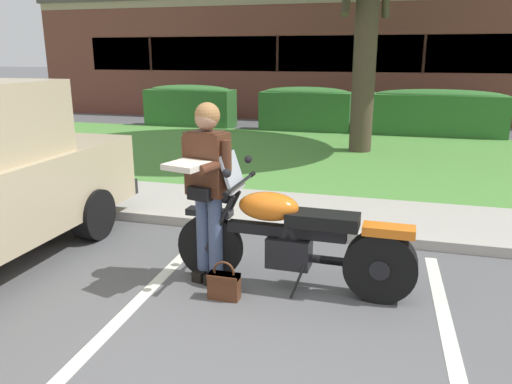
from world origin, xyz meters
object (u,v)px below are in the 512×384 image
(hedge_center_right, at_px, (437,112))
(brick_building, at_px, (420,56))
(handbag, at_px, (224,284))
(motorcycle, at_px, (300,240))
(hedge_center_left, at_px, (306,108))
(rider_person, at_px, (207,179))
(hedge_left, at_px, (190,105))

(hedge_center_right, relative_size, brick_building, 0.13)
(handbag, bearing_deg, brick_building, 83.08)
(motorcycle, height_order, hedge_center_left, motorcycle)
(hedge_center_right, bearing_deg, rider_person, -105.13)
(motorcycle, xyz_separation_m, hedge_left, (-5.19, 9.69, 0.16))
(brick_building, bearing_deg, hedge_center_left, -115.64)
(motorcycle, bearing_deg, hedge_center_right, 79.69)
(motorcycle, distance_m, brick_building, 16.30)
(motorcycle, distance_m, hedge_center_right, 9.85)
(rider_person, height_order, hedge_center_left, rider_person)
(hedge_center_right, height_order, brick_building, brick_building)
(hedge_center_left, bearing_deg, brick_building, 64.36)
(hedge_center_left, distance_m, brick_building, 7.32)
(rider_person, relative_size, brick_building, 0.06)
(handbag, relative_size, brick_building, 0.01)
(hedge_left, relative_size, hedge_center_right, 0.77)
(brick_building, bearing_deg, hedge_left, -135.45)
(rider_person, height_order, handbag, rider_person)
(hedge_center_left, bearing_deg, hedge_center_right, 0.00)
(motorcycle, xyz_separation_m, hedge_center_left, (-1.71, 9.69, 0.16))
(handbag, bearing_deg, hedge_center_right, 76.75)
(rider_person, bearing_deg, handbag, -50.09)
(rider_person, relative_size, hedge_center_right, 0.50)
(motorcycle, distance_m, hedge_left, 10.99)
(rider_person, bearing_deg, hedge_left, 113.90)
(hedge_left, bearing_deg, hedge_center_right, -0.00)
(hedge_left, distance_m, brick_building, 9.35)
(motorcycle, relative_size, hedge_left, 0.86)
(hedge_left, height_order, hedge_center_left, same)
(rider_person, distance_m, hedge_center_right, 10.10)
(rider_person, distance_m, hedge_center_left, 9.78)
(hedge_left, xyz_separation_m, brick_building, (6.59, 6.49, 1.38))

